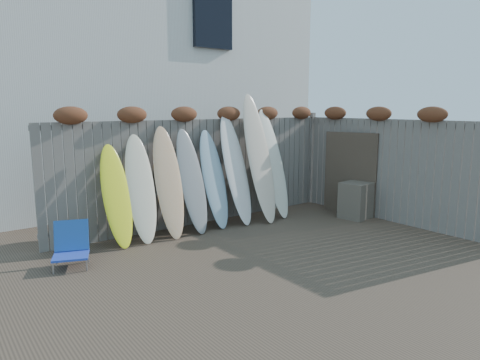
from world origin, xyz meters
TOP-DOWN VIEW (x-y plane):
  - ground at (0.00, 0.00)m, footprint 80.00×80.00m
  - back_fence at (0.06, 2.39)m, footprint 6.05×0.28m
  - right_fence at (2.99, 0.25)m, footprint 0.28×4.40m
  - house at (0.50, 6.50)m, footprint 8.50×5.50m
  - beach_chair at (-2.74, 1.55)m, footprint 0.62×0.64m
  - wooden_crate at (2.68, 0.81)m, footprint 0.69×0.60m
  - lattice_panel at (2.83, 1.13)m, footprint 0.31×1.12m
  - surfboard_0 at (-1.87, 2.01)m, footprint 0.47×0.61m
  - surfboard_1 at (-1.45, 2.02)m, footprint 0.53×0.69m
  - surfboard_2 at (-0.95, 1.98)m, footprint 0.53×0.72m
  - surfboard_3 at (-0.49, 1.98)m, footprint 0.53×0.69m
  - surfboard_4 at (0.01, 2.02)m, footprint 0.49×0.66m
  - surfboard_5 at (0.49, 1.98)m, footprint 0.57×0.78m
  - surfboard_6 at (0.99, 1.88)m, footprint 0.55×0.89m
  - surfboard_7 at (1.42, 1.96)m, footprint 0.58×0.81m

SIDE VIEW (x-z plane):
  - ground at x=0.00m, z-range 0.00..0.00m
  - beach_chair at x=-2.74m, z-range -0.02..0.60m
  - wooden_crate at x=2.68m, z-range 0.00..0.73m
  - surfboard_0 at x=-1.87m, z-range 0.00..1.65m
  - lattice_panel at x=2.83m, z-range 0.00..1.71m
  - surfboard_1 at x=-1.45m, z-range 0.00..1.79m
  - surfboard_4 at x=0.01m, z-range 0.00..1.81m
  - surfboard_3 at x=-0.49m, z-range 0.00..1.85m
  - surfboard_2 at x=-0.95m, z-range 0.00..1.91m
  - surfboard_5 at x=0.49m, z-range 0.00..2.10m
  - surfboard_7 at x=1.42m, z-range 0.00..2.19m
  - right_fence at x=2.99m, z-range 0.02..2.26m
  - back_fence at x=0.06m, z-range 0.06..2.30m
  - surfboard_6 at x=0.99m, z-range 0.00..2.49m
  - house at x=0.50m, z-range 0.04..6.36m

